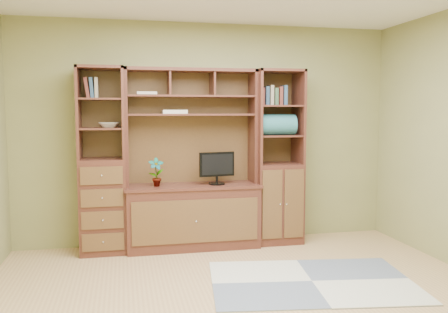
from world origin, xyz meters
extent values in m
cube|color=tan|center=(0.00, 0.00, 0.00)|extent=(4.60, 4.10, 0.04)
cube|color=olive|center=(0.00, 2.00, 1.30)|extent=(4.50, 0.04, 2.60)
cube|color=olive|center=(0.00, -2.00, 1.30)|extent=(4.50, 0.04, 2.60)
cube|color=#462118|center=(-0.23, 1.73, 1.02)|extent=(1.54, 0.53, 2.05)
cube|color=#462118|center=(-1.23, 1.77, 1.02)|extent=(0.50, 0.45, 2.05)
cube|color=#462118|center=(0.80, 1.77, 1.02)|extent=(0.55, 0.45, 2.05)
cube|color=#999D9E|center=(0.68, 0.38, 0.01)|extent=(1.99, 1.47, 0.01)
cube|color=black|center=(0.05, 1.70, 0.99)|extent=(0.44, 0.25, 0.51)
imported|color=#AF513B|center=(-0.64, 1.70, 0.89)|extent=(0.17, 0.12, 0.32)
cube|color=beige|center=(-0.42, 1.82, 1.56)|extent=(0.28, 0.20, 0.04)
imported|color=beige|center=(-1.15, 1.77, 1.42)|extent=(0.23, 0.23, 0.06)
cube|color=#276168|center=(0.77, 1.73, 1.41)|extent=(0.42, 0.24, 0.24)
cube|color=brown|center=(0.93, 1.85, 1.38)|extent=(0.34, 0.19, 0.19)
camera|label=1|loc=(-1.00, -3.58, 1.57)|focal=38.00mm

